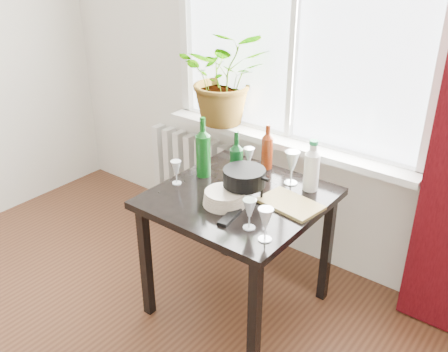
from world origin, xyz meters
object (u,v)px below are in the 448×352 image
Objects in this scene: cutting_board at (290,204)px; wineglass_back_left at (249,160)px; plate_stack at (225,198)px; wineglass_front_right at (249,214)px; wineglass_front_left at (176,172)px; fondue_pot at (244,184)px; wine_bottle_right at (236,158)px; bottle_amber at (267,146)px; wine_bottle_left at (203,146)px; cleaning_bottle at (312,165)px; wineglass_far_right at (265,224)px; tv_remote at (230,217)px; radiator at (197,171)px; table at (239,210)px; wineglass_back_center at (292,167)px; potted_plant at (226,77)px.

wineglass_back_left is at bearing 154.40° from cutting_board.
wineglass_front_right is at bearing -25.46° from plate_stack.
plate_stack is (0.35, -0.02, -0.03)m from wineglass_front_left.
wineglass_front_left is at bearing 175.89° from fondue_pot.
wine_bottle_right is at bearing 36.00° from wineglass_front_left.
bottle_amber is 0.47m from cutting_board.
wine_bottle_left reaches higher than wineglass_back_left.
cleaning_bottle is 1.73× the size of wineglass_far_right.
wineglass_front_right reaches higher than tv_remote.
wineglass_far_right is 0.75× the size of plate_stack.
tv_remote reaches higher than radiator.
table is 3.10× the size of bottle_amber.
wine_bottle_right is 0.39m from tv_remote.
fondue_pot reaches higher than wineglass_front_right.
fondue_pot is at bearing 12.57° from wineglass_front_left.
tv_remote is (0.11, -0.22, 0.10)m from table.
wine_bottle_right is at bearing -150.28° from cleaning_bottle.
wineglass_front_right is 0.79× the size of wineglass_back_center.
radiator is 3.18× the size of fondue_pot.
wine_bottle_right reaches higher than fondue_pot.
plate_stack is at bearing 154.54° from wineglass_front_right.
wineglass_far_right is at bearing -17.55° from wineglass_front_right.
wine_bottle_left reaches higher than radiator.
wine_bottle_left is at bearing -174.23° from wine_bottle_right.
wineglass_back_center is at bearing -178.40° from cleaning_bottle.
wineglass_front_right is 0.62× the size of fondue_pot.
wine_bottle_left is 1.59× the size of plate_stack.
wine_bottle_left is 1.41× the size of fondue_pot.
cleaning_bottle is at bearing 63.01° from tv_remote.
table is at bearing -47.31° from potted_plant.
fondue_pot reaches higher than radiator.
radiator is at bearing 144.63° from wine_bottle_right.
wineglass_back_left reaches higher than wineglass_front_left.
wine_bottle_right is at bearing -77.88° from wineglass_back_left.
radiator is at bearing 134.24° from wine_bottle_left.
wineglass_back_left is 0.54m from tv_remote.
wineglass_back_left is 0.32m from fondue_pot.
cutting_board is (0.04, 0.30, -0.07)m from wineglass_front_right.
wineglass_front_right is (0.78, -0.83, -0.34)m from potted_plant.
wineglass_back_center is at bearing 62.82° from table.
bottle_amber reaches higher than tv_remote.
wineglass_front_right is at bearing -12.41° from wineglass_front_left.
wineglass_far_right reaches higher than wineglass_front_right.
bottle_amber reaches higher than wineglass_far_right.
wine_bottle_left is 0.21m from wineglass_front_left.
potted_plant reaches higher than tv_remote.
potted_plant is 2.77× the size of plate_stack.
wine_bottle_right is at bearing 112.22° from tv_remote.
wine_bottle_right is at bearing 134.50° from wineglass_front_right.
wineglass_back_center is (0.15, 0.28, 0.19)m from table.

